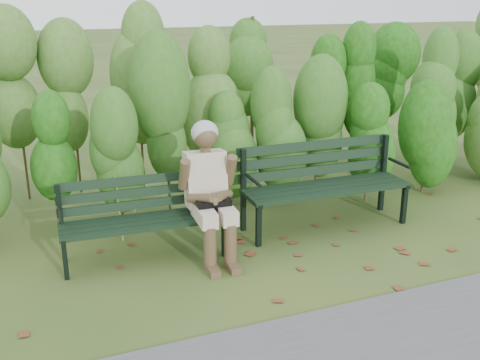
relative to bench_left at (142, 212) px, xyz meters
name	(u,v)px	position (x,y,z in m)	size (l,w,h in m)	color
ground	(254,265)	(0.92, -0.61, -0.46)	(80.00, 80.00, 0.00)	#2F471E
hedge_band	(192,101)	(0.92, 1.25, 0.80)	(11.04, 1.67, 2.42)	#47381E
leaf_litter	(240,269)	(0.76, -0.64, -0.46)	(5.85, 2.16, 0.01)	brown
bench_left	(142,212)	(0.00, 0.00, 0.00)	(1.58, 0.59, 0.78)	black
bench_right	(322,178)	(2.02, 0.07, 0.08)	(1.85, 0.65, 0.92)	black
seated_woman	(209,185)	(0.62, -0.20, 0.26)	(0.57, 0.83, 1.32)	#BFA993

